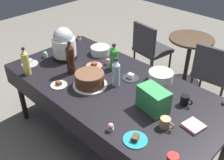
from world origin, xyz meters
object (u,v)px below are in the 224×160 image
at_px(frosted_layer_cake, 90,80).
at_px(cupcake_rose, 79,37).
at_px(glass_salad_bowl, 100,50).
at_px(soda_bottle_water, 116,73).
at_px(dessert_plate_charcoal, 131,77).
at_px(dessert_plate_white, 30,63).
at_px(slow_cooker, 64,44).
at_px(maroon_chair_right, 212,71).
at_px(dessert_plate_teal, 135,139).
at_px(dessert_plate_cream, 59,85).
at_px(soda_bottle_ginger_ale, 26,62).
at_px(soda_bottle_lime_soda, 114,58).
at_px(coffee_mug_red, 173,160).
at_px(cupcake_vanilla, 45,54).
at_px(cupcake_mint, 111,127).
at_px(round_cafe_table, 189,53).
at_px(cupcake_cocoa, 108,61).
at_px(maroon_chair_left, 150,47).
at_px(coffee_mug_tan, 165,123).
at_px(dessert_plate_coral, 94,65).
at_px(soda_bottle_cola, 70,59).
at_px(coffee_mug_black, 185,100).
at_px(ceramic_snack_bowl, 161,76).
at_px(soda_carton, 153,99).
at_px(potluck_table, 112,90).

relative_size(frosted_layer_cake, cupcake_rose, 4.84).
xyz_separation_m(glass_salad_bowl, soda_bottle_water, (0.57, -0.34, 0.09)).
xyz_separation_m(dessert_plate_charcoal, dessert_plate_white, (-0.97, -0.55, 0.00)).
distance_m(slow_cooker, maroon_chair_right, 1.82).
bearing_deg(soda_bottle_water, dessert_plate_teal, -35.29).
bearing_deg(dessert_plate_cream, cupcake_rose, 130.11).
bearing_deg(soda_bottle_ginger_ale, soda_bottle_lime_soda, 51.73).
relative_size(dessert_plate_charcoal, soda_bottle_ginger_ale, 0.57).
distance_m(frosted_layer_cake, dessert_plate_white, 0.80).
relative_size(glass_salad_bowl, coffee_mug_red, 1.90).
bearing_deg(slow_cooker, cupcake_vanilla, -141.53).
bearing_deg(soda_bottle_ginger_ale, cupcake_mint, 0.59).
relative_size(glass_salad_bowl, dessert_plate_teal, 1.22).
distance_m(dessert_plate_teal, round_cafe_table, 2.10).
relative_size(cupcake_cocoa, maroon_chair_left, 0.08).
relative_size(dessert_plate_white, cupcake_cocoa, 2.56).
bearing_deg(round_cafe_table, coffee_mug_tan, -66.28).
distance_m(dessert_plate_coral, coffee_mug_tan, 1.11).
xyz_separation_m(dessert_plate_coral, soda_bottle_lime_soda, (0.18, 0.11, 0.12)).
relative_size(dessert_plate_white, soda_bottle_cola, 0.50).
relative_size(dessert_plate_white, coffee_mug_red, 1.48).
distance_m(glass_salad_bowl, soda_bottle_ginger_ale, 0.86).
relative_size(dessert_plate_teal, coffee_mug_black, 1.61).
distance_m(dessert_plate_teal, cupcake_mint, 0.21).
xyz_separation_m(ceramic_snack_bowl, coffee_mug_tan, (0.41, -0.51, -0.01)).
xyz_separation_m(dessert_plate_white, cupcake_rose, (-0.12, 0.79, 0.02)).
distance_m(dessert_plate_coral, soda_carton, 0.90).
bearing_deg(glass_salad_bowl, coffee_mug_black, -6.98).
xyz_separation_m(ceramic_snack_bowl, coffee_mug_black, (0.37, -0.16, -0.00)).
xyz_separation_m(cupcake_rose, soda_bottle_lime_soda, (0.83, -0.21, 0.10)).
bearing_deg(maroon_chair_right, cupcake_rose, -147.76).
distance_m(dessert_plate_teal, soda_bottle_lime_soda, 1.04).
height_order(dessert_plate_cream, cupcake_mint, cupcake_mint).
distance_m(soda_bottle_cola, maroon_chair_right, 1.76).
bearing_deg(frosted_layer_cake, ceramic_snack_bowl, 51.54).
relative_size(dessert_plate_coral, coffee_mug_tan, 1.44).
bearing_deg(round_cafe_table, cupcake_cocoa, -101.13).
bearing_deg(cupcake_cocoa, maroon_chair_right, 56.83).
bearing_deg(ceramic_snack_bowl, cupcake_cocoa, -168.22).
bearing_deg(coffee_mug_tan, dessert_plate_cream, -167.53).
height_order(coffee_mug_red, round_cafe_table, coffee_mug_red).
distance_m(coffee_mug_black, maroon_chair_left, 1.69).
height_order(ceramic_snack_bowl, dessert_plate_coral, ceramic_snack_bowl).
height_order(dessert_plate_charcoal, soda_bottle_ginger_ale, soda_bottle_ginger_ale).
relative_size(slow_cooker, soda_bottle_lime_soda, 1.30).
relative_size(cupcake_vanilla, round_cafe_table, 0.09).
distance_m(potluck_table, dessert_plate_cream, 0.51).
relative_size(soda_bottle_cola, round_cafe_table, 0.48).
relative_size(potluck_table, maroon_chair_right, 2.59).
relative_size(soda_bottle_cola, soda_carton, 1.33).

